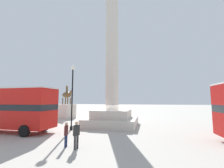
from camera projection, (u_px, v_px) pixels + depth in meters
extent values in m
plane|color=#ADA89E|center=(112.00, 126.00, 18.23)|extent=(200.00, 200.00, 0.00)
cube|color=beige|center=(112.00, 122.00, 18.29)|extent=(5.96, 5.96, 0.96)
cube|color=beige|center=(112.00, 114.00, 18.39)|extent=(4.29, 4.29, 0.96)
cylinder|color=beige|center=(112.00, 46.00, 19.35)|extent=(1.64, 1.64, 16.42)
cube|color=red|center=(6.00, 118.00, 14.84)|extent=(10.04, 2.58, 1.66)
cube|color=black|center=(7.00, 107.00, 14.96)|extent=(10.04, 2.53, 0.55)
cube|color=red|center=(7.00, 97.00, 15.08)|extent=(10.04, 2.58, 1.48)
cube|color=silver|center=(8.00, 89.00, 15.16)|extent=(10.04, 2.58, 0.12)
cylinder|color=black|center=(44.00, 126.00, 15.14)|extent=(1.00, 0.31, 1.00)
cylinder|color=black|center=(24.00, 131.00, 12.70)|extent=(1.00, 0.31, 1.00)
cube|color=beige|center=(66.00, 111.00, 26.31)|extent=(3.51, 3.08, 2.41)
ellipsoid|color=brown|center=(67.00, 95.00, 26.62)|extent=(2.47, 1.86, 1.05)
cone|color=brown|center=(71.00, 92.00, 26.03)|extent=(1.17, 0.94, 1.11)
cylinder|color=brown|center=(67.00, 89.00, 26.73)|extent=(0.36, 0.36, 0.90)
sphere|color=brown|center=(67.00, 86.00, 26.79)|extent=(0.28, 0.28, 0.28)
cylinder|color=brown|center=(70.00, 101.00, 26.30)|extent=(0.20, 0.20, 1.13)
cylinder|color=brown|center=(68.00, 101.00, 25.84)|extent=(0.20, 0.20, 1.13)
cylinder|color=brown|center=(65.00, 101.00, 27.16)|extent=(0.20, 0.20, 1.13)
cylinder|color=brown|center=(63.00, 101.00, 26.70)|extent=(0.20, 0.20, 1.13)
cylinder|color=black|center=(71.00, 128.00, 15.67)|extent=(0.31, 0.31, 0.40)
cylinder|color=black|center=(72.00, 99.00, 16.00)|extent=(0.14, 0.14, 6.40)
sphere|color=white|center=(73.00, 68.00, 16.38)|extent=(0.49, 0.49, 0.49)
cylinder|color=#192347|center=(65.00, 141.00, 9.82)|extent=(0.14, 0.14, 0.78)
cylinder|color=#192347|center=(66.00, 141.00, 10.05)|extent=(0.14, 0.14, 0.78)
cube|color=#471919|center=(66.00, 130.00, 10.01)|extent=(0.29, 0.46, 0.62)
sphere|color=tan|center=(66.00, 124.00, 10.06)|extent=(0.21, 0.21, 0.21)
cylinder|color=#28282D|center=(75.00, 143.00, 9.43)|extent=(0.14, 0.14, 0.84)
cylinder|color=#28282D|center=(77.00, 142.00, 9.65)|extent=(0.14, 0.14, 0.84)
cube|color=black|center=(76.00, 130.00, 9.62)|extent=(0.28, 0.48, 0.66)
sphere|color=tan|center=(77.00, 123.00, 9.67)|extent=(0.23, 0.23, 0.23)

